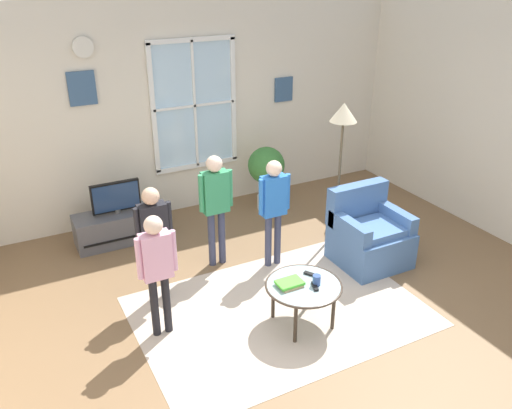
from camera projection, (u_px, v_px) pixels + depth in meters
The scene contains 17 objects.
ground_plane at pixel (301, 323), 5.10m from camera, with size 6.86×6.55×0.02m, color brown.
back_wall at pixel (183, 109), 6.93m from camera, with size 6.26×0.17×2.81m.
area_rug at pixel (279, 311), 5.25m from camera, with size 2.77×1.95×0.01m, color #C6B29E.
tv_stand at pixel (119, 227), 6.49m from camera, with size 1.07×0.43×0.39m.
television at pixel (116, 197), 6.31m from camera, with size 0.59×0.08×0.40m.
armchair at pixel (369, 236), 6.01m from camera, with size 0.76×0.74×0.87m.
coffee_table at pixel (304, 287), 4.92m from camera, with size 0.73×0.73×0.44m.
book_stack at pixel (290, 283), 4.88m from camera, with size 0.24×0.18×0.05m.
cup at pixel (317, 280), 4.89m from camera, with size 0.08×0.08×0.10m, color #334C8C.
remote_near_books at pixel (311, 274), 5.05m from camera, with size 0.04×0.14×0.02m, color black.
remote_near_cup at pixel (315, 286), 4.86m from camera, with size 0.04×0.14×0.02m, color black.
person_blue_shirt at pixel (274, 202), 5.74m from camera, with size 0.38×0.17×1.27m.
person_pink_shirt at pixel (157, 263), 4.64m from camera, with size 0.37×0.17×1.22m.
person_black_shirt at pixel (154, 232), 5.13m from camera, with size 0.38×0.17×1.25m.
person_green_shirt at pixel (215, 198), 5.74m from camera, with size 0.40×0.18×1.32m.
potted_plant_by_window at pixel (266, 168), 7.18m from camera, with size 0.50×0.50×0.90m.
floor_lamp at pixel (343, 126), 6.13m from camera, with size 0.32×0.32×1.70m.
Camera 1 is at (-2.29, -3.46, 3.20)m, focal length 36.84 mm.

